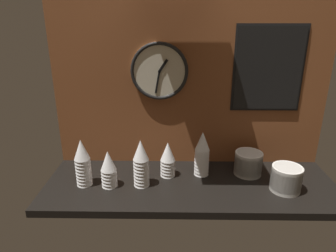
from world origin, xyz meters
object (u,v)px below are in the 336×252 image
at_px(wall_clock, 159,71).
at_px(menu_board, 269,69).
at_px(cup_stack_center_left, 141,163).
at_px(cup_stack_center, 168,159).
at_px(cup_stack_center_right, 202,154).
at_px(cup_stack_far_left, 83,163).
at_px(bowl_stack_right, 248,163).
at_px(bowl_stack_far_right, 286,178).
at_px(cup_stack_left, 109,169).

height_order(wall_clock, menu_board, menu_board).
bearing_deg(cup_stack_center_left, wall_clock, 71.66).
distance_m(cup_stack_center, wall_clock, 0.50).
height_order(cup_stack_center, cup_stack_center_right, cup_stack_center_right).
distance_m(cup_stack_far_left, bowl_stack_right, 0.93).
distance_m(cup_stack_center, cup_stack_far_left, 0.47).
bearing_deg(cup_stack_center_left, menu_board, 21.68).
distance_m(bowl_stack_far_right, bowl_stack_right, 0.23).
xyz_separation_m(cup_stack_center_right, bowl_stack_right, (0.27, 0.01, -0.06)).
relative_size(cup_stack_left, cup_stack_center_right, 0.78).
height_order(cup_stack_far_left, bowl_stack_far_right, cup_stack_far_left).
bearing_deg(bowl_stack_right, wall_clock, 165.02).
bearing_deg(bowl_stack_right, cup_stack_left, -169.42).
bearing_deg(cup_stack_far_left, cup_stack_center_left, -0.30).
bearing_deg(menu_board, cup_stack_far_left, -164.68).
distance_m(cup_stack_left, wall_clock, 0.61).
bearing_deg(bowl_stack_right, bowl_stack_far_right, -47.40).
relative_size(cup_stack_left, menu_board, 0.42).
height_order(bowl_stack_right, menu_board, menu_board).
bearing_deg(cup_stack_center, cup_stack_center_left, -142.67).
bearing_deg(bowl_stack_far_right, cup_stack_center, 166.95).
bearing_deg(cup_stack_far_left, bowl_stack_far_right, -2.08).
bearing_deg(wall_clock, bowl_stack_right, -14.98).
bearing_deg(menu_board, cup_stack_center_left, -158.32).
relative_size(cup_stack_center, cup_stack_far_left, 0.78).
xyz_separation_m(cup_stack_center_right, cup_stack_far_left, (-0.65, -0.12, 0.00)).
distance_m(bowl_stack_right, wall_clock, 0.73).
relative_size(cup_stack_center_right, bowl_stack_far_right, 1.67).
xyz_separation_m(cup_stack_left, bowl_stack_far_right, (0.94, -0.03, -0.03)).
bearing_deg(cup_stack_center, bowl_stack_right, 3.33).
xyz_separation_m(cup_stack_far_left, bowl_stack_right, (0.92, 0.13, -0.06)).
distance_m(bowl_stack_far_right, menu_board, 0.61).
relative_size(cup_stack_far_left, bowl_stack_right, 1.67).
xyz_separation_m(bowl_stack_right, menu_board, (0.10, 0.15, 0.52)).
relative_size(cup_stack_left, cup_stack_center_left, 0.78).
xyz_separation_m(cup_stack_center_left, wall_clock, (0.09, 0.27, 0.44)).
xyz_separation_m(cup_stack_center_left, menu_board, (0.71, 0.28, 0.46)).
distance_m(bowl_stack_right, menu_board, 0.55).
bearing_deg(cup_stack_left, menu_board, 18.38).
relative_size(cup_stack_center, cup_stack_center_right, 0.78).
relative_size(cup_stack_left, bowl_stack_far_right, 1.31).
relative_size(cup_stack_center, menu_board, 0.42).
distance_m(cup_stack_center_left, menu_board, 0.89).
height_order(cup_stack_center_right, bowl_stack_far_right, cup_stack_center_right).
xyz_separation_m(cup_stack_center, cup_stack_far_left, (-0.45, -0.11, 0.03)).
bearing_deg(cup_stack_center, bowl_stack_far_right, -13.05).
relative_size(bowl_stack_far_right, menu_board, 0.32).
bearing_deg(wall_clock, bowl_stack_far_right, -24.69).
relative_size(wall_clock, menu_board, 0.67).
height_order(cup_stack_center_right, wall_clock, wall_clock).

